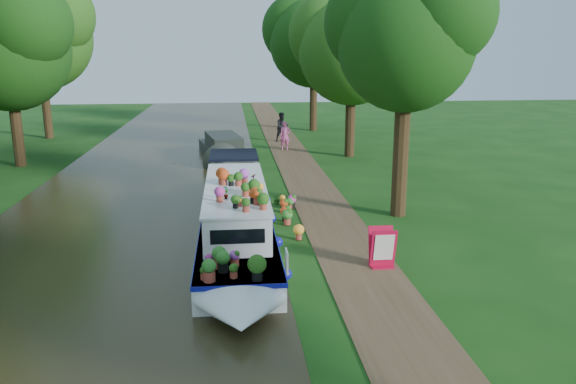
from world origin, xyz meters
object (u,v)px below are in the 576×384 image
(plant_boat, at_px, (236,217))
(sandwich_board, at_px, (382,249))
(second_boat, at_px, (224,149))
(pedestrian_pink, at_px, (285,136))
(pedestrian_dark, at_px, (282,127))

(plant_boat, relative_size, sandwich_board, 11.90)
(second_boat, xyz_separation_m, pedestrian_pink, (3.73, 2.47, 0.34))
(second_boat, xyz_separation_m, sandwich_board, (4.57, -16.95, -0.02))
(plant_boat, relative_size, pedestrian_dark, 7.00)
(pedestrian_pink, xyz_separation_m, pedestrian_dark, (0.15, 3.40, 0.10))
(pedestrian_pink, bearing_deg, second_boat, -140.43)
(pedestrian_dark, bearing_deg, plant_boat, -123.49)
(sandwich_board, bearing_deg, pedestrian_pink, 92.57)
(plant_boat, bearing_deg, pedestrian_pink, 79.16)
(sandwich_board, xyz_separation_m, pedestrian_dark, (-0.69, 22.82, 0.45))
(second_boat, bearing_deg, pedestrian_pink, 23.20)
(pedestrian_dark, bearing_deg, pedestrian_pink, -116.51)
(sandwich_board, xyz_separation_m, pedestrian_pink, (-0.84, 19.42, 0.35))
(sandwich_board, bearing_deg, second_boat, 105.18)
(plant_boat, height_order, second_boat, plant_boat)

